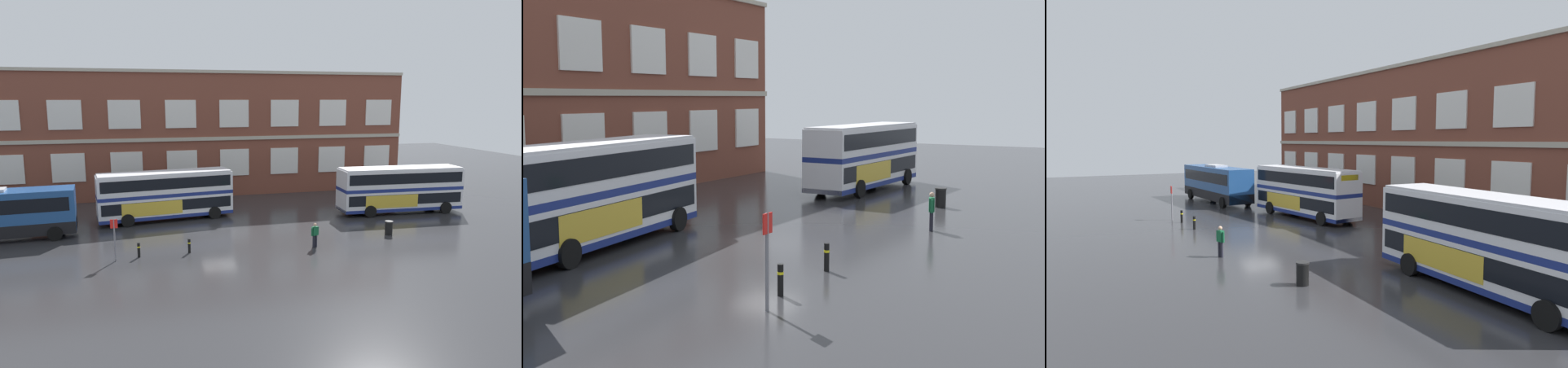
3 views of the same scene
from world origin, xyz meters
TOP-DOWN VIEW (x-y plane):
  - ground_plane at (0.00, 2.00)m, footprint 120.00×120.00m
  - brick_terminal_building at (-1.42, 17.98)m, footprint 48.53×8.19m
  - double_decker_near at (-3.57, 5.51)m, footprint 11.25×4.04m
  - double_decker_middle at (16.77, 3.04)m, footprint 11.10×3.21m
  - touring_coach at (-16.30, 2.13)m, footprint 12.17×3.66m
  - waiting_passenger at (5.86, -4.77)m, footprint 0.63×0.36m
  - bus_stand_flag at (-7.26, -4.40)m, footprint 0.44×0.10m
  - station_litter_bin at (12.33, -3.20)m, footprint 0.60×0.60m
  - safety_bollard_west at (-5.84, -3.99)m, footprint 0.19×0.19m
  - safety_bollard_east at (-2.61, -3.90)m, footprint 0.19×0.19m

SIDE VIEW (x-z plane):
  - ground_plane at x=0.00m, z-range 0.00..0.00m
  - safety_bollard_west at x=-5.84m, z-range 0.02..0.97m
  - safety_bollard_east at x=-2.61m, z-range 0.02..0.97m
  - station_litter_bin at x=12.33m, z-range 0.01..1.04m
  - waiting_passenger at x=5.86m, z-range 0.08..1.78m
  - bus_stand_flag at x=-7.26m, z-range 0.29..2.99m
  - touring_coach at x=-16.30m, z-range 0.01..3.81m
  - double_decker_near at x=-3.57m, z-range 0.11..4.18m
  - double_decker_middle at x=16.77m, z-range 0.11..4.18m
  - brick_terminal_building at x=-1.42m, z-range -0.15..12.71m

